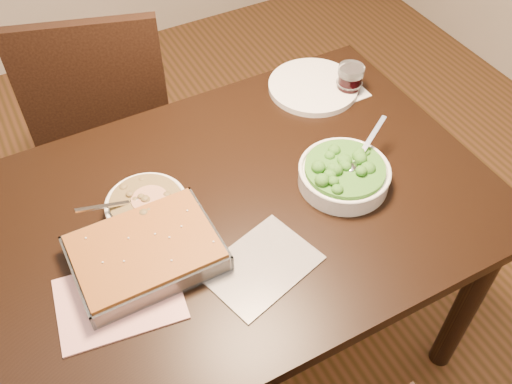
{
  "coord_description": "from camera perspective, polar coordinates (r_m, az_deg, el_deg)",
  "views": [
    {
      "loc": [
        -0.36,
        -0.86,
        1.85
      ],
      "look_at": [
        0.08,
        -0.03,
        0.8
      ],
      "focal_mm": 40.0,
      "sensor_mm": 36.0,
      "label": 1
    }
  ],
  "objects": [
    {
      "name": "ground",
      "position": [
        2.07,
        -2.51,
        -15.31
      ],
      "size": [
        4.0,
        4.0,
        0.0
      ],
      "primitive_type": "plane",
      "color": "#442D13",
      "rests_on": "ground"
    },
    {
      "name": "table",
      "position": [
        1.51,
        -3.32,
        -4.06
      ],
      "size": [
        1.4,
        0.9,
        0.75
      ],
      "color": "black",
      "rests_on": "ground"
    },
    {
      "name": "magazine_a",
      "position": [
        1.32,
        -13.51,
        -10.36
      ],
      "size": [
        0.3,
        0.23,
        0.01
      ],
      "primitive_type": "cube",
      "rotation": [
        0.0,
        0.0,
        -0.14
      ],
      "color": "#C1373D",
      "rests_on": "table"
    },
    {
      "name": "magazine_b",
      "position": [
        1.33,
        0.51,
        -7.4
      ],
      "size": [
        0.29,
        0.24,
        0.0
      ],
      "primitive_type": "cube",
      "rotation": [
        0.0,
        0.0,
        0.28
      ],
      "color": "#28272F",
      "rests_on": "table"
    },
    {
      "name": "coaster",
      "position": [
        1.8,
        9.2,
        9.9
      ],
      "size": [
        0.1,
        0.1,
        0.0
      ],
      "primitive_type": "cube",
      "color": "white",
      "rests_on": "table"
    },
    {
      "name": "stew_bowl",
      "position": [
        1.43,
        -10.88,
        -1.39
      ],
      "size": [
        0.23,
        0.2,
        0.08
      ],
      "color": "white",
      "rests_on": "table"
    },
    {
      "name": "broccoli_bowl",
      "position": [
        1.49,
        8.81,
        1.8
      ],
      "size": [
        0.26,
        0.24,
        0.09
      ],
      "color": "white",
      "rests_on": "table"
    },
    {
      "name": "baking_dish",
      "position": [
        1.34,
        -10.96,
        -6.0
      ],
      "size": [
        0.33,
        0.24,
        0.06
      ],
      "rotation": [
        0.0,
        0.0,
        -0.0
      ],
      "color": "silver",
      "rests_on": "table"
    },
    {
      "name": "wine_tumbler",
      "position": [
        1.77,
        9.38,
        11.11
      ],
      "size": [
        0.08,
        0.08,
        0.09
      ],
      "color": "black",
      "rests_on": "coaster"
    },
    {
      "name": "dinner_plate",
      "position": [
        1.79,
        5.73,
        10.45
      ],
      "size": [
        0.28,
        0.28,
        0.02
      ],
      "primitive_type": "cylinder",
      "color": "white",
      "rests_on": "table"
    },
    {
      "name": "chair_far",
      "position": [
        2.1,
        -14.92,
        7.73
      ],
      "size": [
        0.57,
        0.57,
        0.97
      ],
      "rotation": [
        0.0,
        0.0,
        2.84
      ],
      "color": "black",
      "rests_on": "ground"
    }
  ]
}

